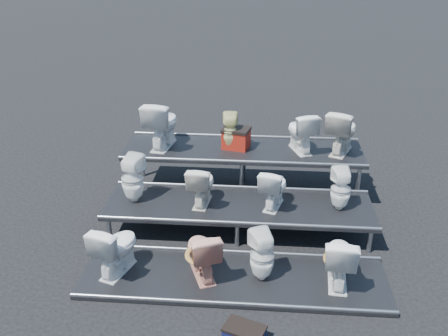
# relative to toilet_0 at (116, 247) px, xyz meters

# --- Properties ---
(ground) EXTENTS (80.00, 80.00, 0.00)m
(ground) POSITION_rel_toilet_0_xyz_m (1.62, 1.30, -0.44)
(ground) COLOR black
(ground) RESTS_ON ground
(tier_front) EXTENTS (4.20, 1.20, 0.06)m
(tier_front) POSITION_rel_toilet_0_xyz_m (1.62, 0.00, -0.41)
(tier_front) COLOR black
(tier_front) RESTS_ON ground
(tier_mid) EXTENTS (4.20, 1.20, 0.46)m
(tier_mid) POSITION_rel_toilet_0_xyz_m (1.62, 1.30, -0.21)
(tier_mid) COLOR black
(tier_mid) RESTS_ON ground
(tier_back) EXTENTS (4.20, 1.20, 0.86)m
(tier_back) POSITION_rel_toilet_0_xyz_m (1.62, 2.60, -0.01)
(tier_back) COLOR black
(tier_back) RESTS_ON ground
(toilet_0) EXTENTS (0.65, 0.85, 0.77)m
(toilet_0) POSITION_rel_toilet_0_xyz_m (0.00, 0.00, 0.00)
(toilet_0) COLOR white
(toilet_0) RESTS_ON tier_front
(toilet_1) EXTENTS (0.65, 0.82, 0.73)m
(toilet_1) POSITION_rel_toilet_0_xyz_m (1.19, 0.00, -0.02)
(toilet_1) COLOR tan
(toilet_1) RESTS_ON tier_front
(toilet_2) EXTENTS (0.44, 0.44, 0.73)m
(toilet_2) POSITION_rel_toilet_0_xyz_m (2.00, 0.00, -0.02)
(toilet_2) COLOR white
(toilet_2) RESTS_ON tier_front
(toilet_3) EXTENTS (0.49, 0.79, 0.77)m
(toilet_3) POSITION_rel_toilet_0_xyz_m (3.03, 0.00, -0.00)
(toilet_3) COLOR white
(toilet_3) RESTS_ON tier_front
(toilet_4) EXTENTS (0.44, 0.44, 0.77)m
(toilet_4) POSITION_rel_toilet_0_xyz_m (-0.06, 1.30, 0.40)
(toilet_4) COLOR white
(toilet_4) RESTS_ON tier_mid
(toilet_5) EXTENTS (0.44, 0.69, 0.67)m
(toilet_5) POSITION_rel_toilet_0_xyz_m (1.03, 1.30, 0.35)
(toilet_5) COLOR silver
(toilet_5) RESTS_ON tier_mid
(toilet_6) EXTENTS (0.53, 0.72, 0.65)m
(toilet_6) POSITION_rel_toilet_0_xyz_m (2.16, 1.30, 0.34)
(toilet_6) COLOR white
(toilet_6) RESTS_ON tier_mid
(toilet_7) EXTENTS (0.35, 0.35, 0.68)m
(toilet_7) POSITION_rel_toilet_0_xyz_m (3.18, 1.30, 0.35)
(toilet_7) COLOR white
(toilet_7) RESTS_ON tier_mid
(toilet_8) EXTENTS (0.61, 0.91, 0.86)m
(toilet_8) POSITION_rel_toilet_0_xyz_m (0.18, 2.60, 0.85)
(toilet_8) COLOR white
(toilet_8) RESTS_ON tier_back
(toilet_9) EXTENTS (0.31, 0.32, 0.65)m
(toilet_9) POSITION_rel_toilet_0_xyz_m (1.39, 2.60, 0.74)
(toilet_9) COLOR #DAD88A
(toilet_9) RESTS_ON tier_back
(toilet_10) EXTENTS (0.62, 0.80, 0.72)m
(toilet_10) POSITION_rel_toilet_0_xyz_m (2.62, 2.60, 0.78)
(toilet_10) COLOR white
(toilet_10) RESTS_ON tier_back
(toilet_11) EXTENTS (0.71, 0.88, 0.78)m
(toilet_11) POSITION_rel_toilet_0_xyz_m (3.32, 2.60, 0.81)
(toilet_11) COLOR silver
(toilet_11) RESTS_ON tier_back
(red_crate) EXTENTS (0.51, 0.45, 0.32)m
(red_crate) POSITION_rel_toilet_0_xyz_m (1.49, 2.64, 0.58)
(red_crate) COLOR maroon
(red_crate) RESTS_ON tier_back
(step_stool) EXTENTS (0.53, 0.42, 0.17)m
(step_stool) POSITION_rel_toilet_0_xyz_m (1.82, -1.11, -0.36)
(step_stool) COLOR #0E1235
(step_stool) RESTS_ON ground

